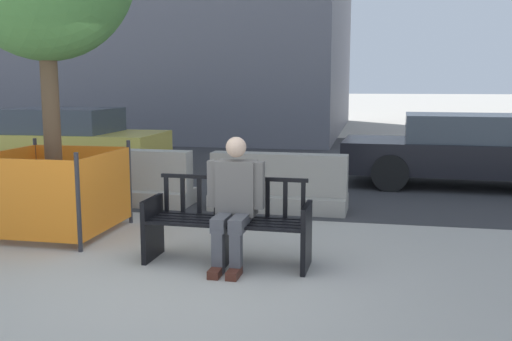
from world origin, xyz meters
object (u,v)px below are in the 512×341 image
construction_fence (55,189)px  car_taxi_near (57,139)px  seated_person (234,199)px  street_bench (228,226)px  jersey_barrier_centre (278,187)px  car_sedan_mid (469,151)px  jersey_barrier_left (129,182)px

construction_fence → car_taxi_near: bearing=120.3°
construction_fence → seated_person: bearing=-17.8°
street_bench → construction_fence: 2.50m
construction_fence → car_taxi_near: size_ratio=0.30×
street_bench → seated_person: bearing=-34.6°
jersey_barrier_centre → car_sedan_mid: 4.01m
jersey_barrier_left → jersey_barrier_centre: bearing=-0.2°
street_bench → seated_person: 0.31m
jersey_barrier_centre → car_taxi_near: car_taxi_near is taller
construction_fence → car_sedan_mid: (5.54, 4.42, 0.09)m
jersey_barrier_centre → street_bench: bearing=-92.6°
street_bench → car_sedan_mid: car_sedan_mid is taller
seated_person → jersey_barrier_left: (-2.32, 2.63, -0.35)m
construction_fence → car_taxi_near: car_taxi_near is taller
jersey_barrier_left → construction_fence: bearing=-94.5°
seated_person → car_sedan_mid: bearing=59.5°
seated_person → car_taxi_near: bearing=133.3°
street_bench → construction_fence: (-2.38, 0.73, 0.16)m
construction_fence → jersey_barrier_centre: bearing=36.3°
car_taxi_near → car_sedan_mid: (8.34, -0.36, -0.02)m
construction_fence → street_bench: bearing=-17.2°
street_bench → car_sedan_mid: size_ratio=0.37×
jersey_barrier_centre → car_taxi_near: 6.07m
seated_person → jersey_barrier_centre: seated_person is taller
seated_person → jersey_barrier_centre: 2.65m
construction_fence → car_taxi_near: 5.54m
street_bench → jersey_barrier_centre: (0.11, 2.57, -0.06)m
seated_person → car_sedan_mid: size_ratio=0.29×
street_bench → construction_fence: bearing=162.8°
car_sedan_mid → construction_fence: bearing=-141.4°
street_bench → car_sedan_mid: (3.16, 5.15, 0.25)m
car_taxi_near → car_sedan_mid: 8.35m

